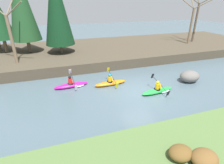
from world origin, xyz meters
TOP-DOWN VIEW (x-y plane):
  - ground_plane at (0.00, 0.00)m, footprint 90.00×90.00m
  - riverbank_far at (0.00, 10.94)m, footprint 44.00×11.93m
  - conifer_tree_centre at (-8.52, 11.26)m, footprint 3.16×3.16m
  - conifer_tree_mid_right at (-5.04, 9.89)m, footprint 3.15×3.15m
  - bare_tree_upstream at (-9.30, 7.44)m, footprint 3.17×3.13m
  - bare_tree_mid_upstream at (11.82, 9.24)m, footprint 3.36×3.32m
  - bare_tree_mid_downstream at (13.28, 10.10)m, footprint 3.74×3.70m
  - shrub_clump_nearest at (-1.43, -6.40)m, footprint 1.01×0.84m
  - shrub_clump_second at (-0.73, -6.92)m, footprint 1.10×0.92m
  - kayaker_lead at (1.34, -0.40)m, footprint 2.80×2.07m
  - kayaker_middle at (-1.72, 1.99)m, footprint 2.79×2.07m
  - kayaker_trailing at (-4.76, 2.61)m, footprint 2.79×2.07m
  - boulder_midstream at (4.93, 0.52)m, footprint 1.72×1.34m

SIDE VIEW (x-z plane):
  - ground_plane at x=0.00m, z-range 0.00..0.00m
  - kayaker_lead at x=1.34m, z-range -0.40..0.80m
  - kayaker_trailing at x=-4.76m, z-range -0.40..0.80m
  - kayaker_middle at x=-1.72m, z-range -0.38..0.82m
  - boulder_midstream at x=4.93m, z-range 0.00..0.97m
  - riverbank_far at x=0.00m, z-range 0.00..1.00m
  - shrub_clump_nearest at x=-1.43m, z-range 0.51..1.06m
  - shrub_clump_second at x=-0.73m, z-range 0.51..1.11m
  - bare_tree_upstream at x=-9.30m, z-range 0.83..6.55m
  - bare_tree_mid_upstream at x=11.82m, z-range 0.82..6.90m
  - bare_tree_mid_downstream at x=13.28m, z-range 0.80..7.61m
  - conifer_tree_mid_right at x=-5.04m, z-range 1.46..10.35m
  - conifer_tree_centre at x=-8.52m, z-range 1.67..10.86m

